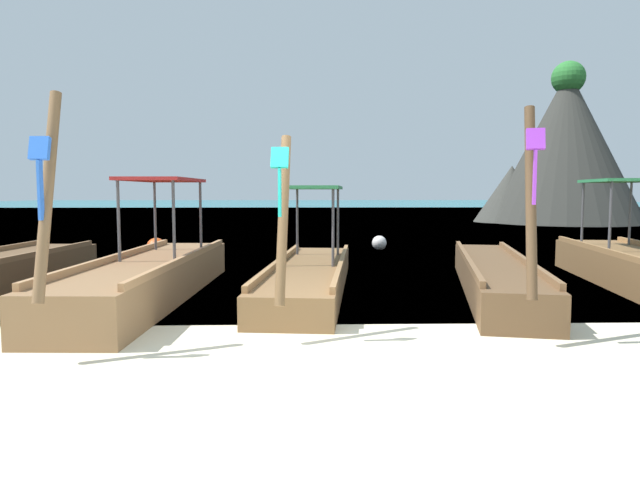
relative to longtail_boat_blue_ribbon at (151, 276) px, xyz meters
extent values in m
plane|color=beige|center=(2.82, -3.39, -0.38)|extent=(120.00, 120.00, 0.00)
plane|color=#147A89|center=(2.82, 58.02, -0.37)|extent=(120.00, 120.00, 0.00)
cube|color=brown|center=(-2.57, 1.04, 0.22)|extent=(0.41, 5.48, 0.10)
cube|color=olive|center=(0.00, 0.00, -0.06)|extent=(1.54, 6.55, 0.63)
cube|color=#AF7F52|center=(-0.60, 0.02, 0.30)|extent=(0.32, 5.98, 0.10)
cube|color=#AF7F52|center=(0.60, -0.02, 0.30)|extent=(0.32, 5.98, 0.10)
cylinder|color=brown|center=(-0.13, -3.38, 1.36)|extent=(0.15, 0.69, 2.24)
cube|color=blue|center=(-0.14, -3.50, 1.84)|extent=(0.20, 0.13, 0.25)
cube|color=blue|center=(-0.14, -3.52, 1.41)|extent=(0.03, 0.08, 0.62)
cylinder|color=#4C4C51|center=(-0.46, -0.14, 0.92)|extent=(0.05, 0.05, 1.33)
cylinder|color=#4C4C51|center=(0.44, -0.18, 0.92)|extent=(0.05, 0.05, 1.33)
cylinder|color=#4C4C51|center=(-0.38, 1.81, 0.92)|extent=(0.05, 0.05, 1.33)
cylinder|color=#4C4C51|center=(0.52, 1.77, 0.92)|extent=(0.05, 0.05, 1.33)
cube|color=#AD2323|center=(0.03, 0.81, 1.61)|extent=(1.18, 2.19, 0.06)
cube|color=brown|center=(2.66, 0.72, -0.15)|extent=(1.87, 6.47, 0.45)
cube|color=#9F7246|center=(2.09, 0.78, 0.13)|extent=(0.68, 5.85, 0.10)
cube|color=#9F7246|center=(3.23, 0.66, 0.13)|extent=(0.68, 5.85, 0.10)
cylinder|color=brown|center=(2.31, -2.64, 1.07)|extent=(0.20, 0.78, 2.04)
cube|color=#1ECCBC|center=(2.29, -2.87, 1.78)|extent=(0.21, 0.15, 0.25)
cube|color=#1ECCBC|center=(2.29, -2.89, 1.38)|extent=(0.04, 0.08, 0.56)
cylinder|color=#4C4C51|center=(2.21, 0.60, 0.76)|extent=(0.05, 0.05, 1.37)
cylinder|color=#4C4C51|center=(3.07, 0.52, 0.76)|extent=(0.05, 0.05, 1.37)
cylinder|color=#4C4C51|center=(2.41, 2.51, 0.76)|extent=(0.05, 0.05, 1.37)
cylinder|color=#4C4C51|center=(3.26, 2.42, 0.76)|extent=(0.05, 0.05, 1.37)
cube|color=#2D844C|center=(2.74, 1.51, 1.48)|extent=(1.25, 2.21, 0.06)
cube|color=brown|center=(5.93, 0.44, -0.11)|extent=(2.40, 6.61, 0.54)
cube|color=brown|center=(5.46, 0.54, 0.21)|extent=(1.35, 5.89, 0.10)
cube|color=brown|center=(6.39, 0.34, 0.21)|extent=(1.35, 5.89, 0.10)
cylinder|color=brown|center=(5.21, -2.88, 1.28)|extent=(0.26, 0.69, 2.27)
cube|color=purple|center=(5.17, -3.05, 1.98)|extent=(0.22, 0.16, 0.25)
cube|color=purple|center=(5.17, -3.07, 1.56)|extent=(0.05, 0.08, 0.62)
cube|color=brown|center=(8.86, 1.21, -0.06)|extent=(2.22, 5.53, 0.63)
cube|color=#996C3F|center=(8.21, 1.31, 0.30)|extent=(0.86, 4.90, 0.10)
cylinder|color=#4C4C51|center=(8.36, 1.15, 0.92)|extent=(0.06, 0.06, 1.34)
cylinder|color=#4C4C51|center=(8.61, 2.75, 0.92)|extent=(0.06, 0.06, 1.34)
cylinder|color=#4C4C51|center=(9.58, 2.59, 0.92)|extent=(0.06, 0.06, 1.34)
cube|color=#2D844C|center=(8.97, 1.87, 1.62)|extent=(1.46, 1.98, 0.06)
cone|color=#383833|center=(17.60, 23.14, 4.00)|extent=(8.58, 8.58, 8.74)
cone|color=#3D3D38|center=(14.81, 24.00, 1.29)|extent=(4.32, 4.32, 3.33)
sphere|color=#2D7A33|center=(17.60, 23.14, 7.90)|extent=(1.87, 1.87, 1.87)
sphere|color=#EA5119|center=(-1.50, 6.09, -0.11)|extent=(0.52, 0.52, 0.52)
sphere|color=white|center=(4.83, 7.72, -0.15)|extent=(0.44, 0.44, 0.44)
camera|label=1|loc=(2.58, -9.43, 1.39)|focal=31.84mm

